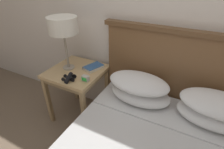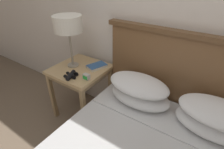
# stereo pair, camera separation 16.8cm
# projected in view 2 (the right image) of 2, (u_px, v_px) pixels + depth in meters

# --- Properties ---
(wall_back) EXTENTS (8.00, 0.06, 2.60)m
(wall_back) POSITION_uv_depth(u_px,v_px,m) (157.00, 13.00, 1.59)
(wall_back) COLOR silver
(wall_back) RESTS_ON ground_plane
(nightstand) EXTENTS (0.58, 0.58, 0.67)m
(nightstand) POSITION_uv_depth(u_px,v_px,m) (80.00, 75.00, 2.05)
(nightstand) COLOR tan
(nightstand) RESTS_ON ground_plane
(table_lamp) EXTENTS (0.30, 0.30, 0.57)m
(table_lamp) POSITION_uv_depth(u_px,v_px,m) (68.00, 25.00, 1.80)
(table_lamp) COLOR gray
(table_lamp) RESTS_ON nightstand
(book_on_nightstand) EXTENTS (0.20, 0.24, 0.04)m
(book_on_nightstand) POSITION_uv_depth(u_px,v_px,m) (97.00, 66.00, 2.00)
(book_on_nightstand) COLOR silver
(book_on_nightstand) RESTS_ON nightstand
(binoculars_pair) EXTENTS (0.16, 0.16, 0.05)m
(binoculars_pair) POSITION_uv_depth(u_px,v_px,m) (71.00, 75.00, 1.82)
(binoculars_pair) COLOR black
(binoculars_pair) RESTS_ON nightstand
(alarm_clock) EXTENTS (0.07, 0.05, 0.06)m
(alarm_clock) POSITION_uv_depth(u_px,v_px,m) (86.00, 77.00, 1.78)
(alarm_clock) COLOR #B7B2A8
(alarm_clock) RESTS_ON nightstand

